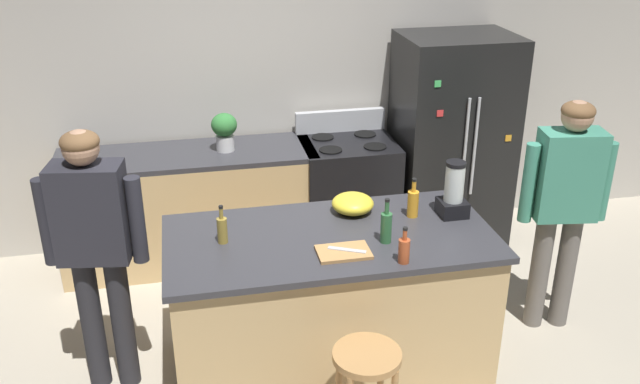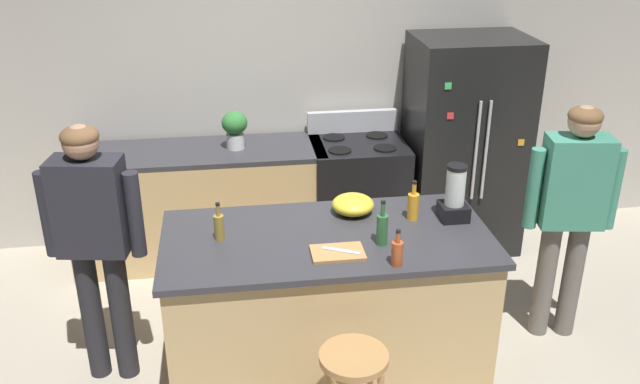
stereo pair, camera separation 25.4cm
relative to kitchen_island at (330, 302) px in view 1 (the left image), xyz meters
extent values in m
plane|color=#B2A893|center=(0.00, 0.00, -0.47)|extent=(14.00, 14.00, 0.00)
cube|color=#BCB7AD|center=(0.00, 1.95, 0.88)|extent=(8.00, 0.10, 2.70)
cube|color=tan|center=(0.00, 0.00, -0.02)|extent=(1.90, 0.90, 0.90)
cube|color=#333338|center=(0.00, 0.00, 0.45)|extent=(1.96, 0.96, 0.04)
cube|color=tan|center=(-0.80, 1.55, -0.02)|extent=(2.00, 0.64, 0.90)
cube|color=#333338|center=(-0.80, 1.55, 0.45)|extent=(2.00, 0.64, 0.04)
cube|color=black|center=(1.37, 1.50, 0.41)|extent=(0.90, 0.70, 1.77)
cylinder|color=#B7BABF|center=(1.33, 1.13, 0.50)|extent=(0.02, 0.02, 0.80)
cylinder|color=#B7BABF|center=(1.41, 1.13, 0.50)|extent=(0.02, 0.02, 0.80)
cube|color=red|center=(1.10, 1.15, 0.79)|extent=(0.05, 0.01, 0.05)
cube|color=orange|center=(1.69, 1.15, 0.55)|extent=(0.05, 0.01, 0.05)
cube|color=#3FB259|center=(1.07, 1.15, 1.02)|extent=(0.05, 0.01, 0.05)
cube|color=black|center=(0.49, 1.52, 0.00)|extent=(0.76, 0.64, 0.94)
cube|color=black|center=(0.49, 1.20, -0.05)|extent=(0.60, 0.01, 0.24)
cube|color=#B7BABF|center=(0.49, 1.81, 0.56)|extent=(0.76, 0.06, 0.18)
cylinder|color=black|center=(0.31, 1.37, 0.47)|extent=(0.18, 0.18, 0.01)
cylinder|color=black|center=(0.67, 1.37, 0.47)|extent=(0.18, 0.18, 0.01)
cylinder|color=black|center=(0.31, 1.67, 0.47)|extent=(0.18, 0.18, 0.01)
cylinder|color=black|center=(0.67, 1.67, 0.47)|extent=(0.18, 0.18, 0.01)
cylinder|color=#26262B|center=(-1.44, 0.12, -0.03)|extent=(0.15, 0.15, 0.89)
cylinder|color=#26262B|center=(-1.26, 0.09, -0.03)|extent=(0.15, 0.15, 0.89)
cube|color=#26262D|center=(-1.35, 0.10, 0.70)|extent=(0.43, 0.28, 0.58)
cylinder|color=#26262D|center=(-1.60, 0.14, 0.65)|extent=(0.10, 0.10, 0.52)
cylinder|color=#26262D|center=(-1.10, 0.06, 0.65)|extent=(0.10, 0.10, 0.52)
sphere|color=tan|center=(-1.35, 0.10, 1.09)|extent=(0.23, 0.23, 0.20)
ellipsoid|color=brown|center=(-1.35, 0.10, 1.13)|extent=(0.24, 0.24, 0.12)
cylinder|color=#66605B|center=(1.69, 0.12, -0.05)|extent=(0.15, 0.15, 0.84)
cylinder|color=#66605B|center=(1.51, 0.15, -0.05)|extent=(0.15, 0.15, 0.84)
cube|color=#3F8C72|center=(1.60, 0.13, 0.66)|extent=(0.43, 0.28, 0.60)
cylinder|color=#3F8C72|center=(1.84, 0.10, 0.61)|extent=(0.10, 0.10, 0.54)
cylinder|color=#3F8C72|center=(1.35, 0.17, 0.61)|extent=(0.10, 0.10, 0.54)
sphere|color=tan|center=(1.60, 0.13, 1.06)|extent=(0.23, 0.23, 0.20)
ellipsoid|color=brown|center=(1.60, 0.13, 1.10)|extent=(0.24, 0.24, 0.12)
cylinder|color=#B7844C|center=(0.02, -0.77, 0.17)|extent=(0.36, 0.36, 0.04)
cylinder|color=silver|center=(-0.49, 1.55, 0.53)|extent=(0.14, 0.14, 0.12)
ellipsoid|color=#337A38|center=(-0.49, 1.55, 0.68)|extent=(0.20, 0.20, 0.18)
cube|color=black|center=(0.81, 0.11, 0.52)|extent=(0.17, 0.17, 0.10)
cylinder|color=silver|center=(0.81, 0.11, 0.69)|extent=(0.12, 0.12, 0.24)
cylinder|color=black|center=(0.81, 0.11, 0.82)|extent=(0.12, 0.12, 0.02)
cylinder|color=#2D6638|center=(0.30, -0.14, 0.56)|extent=(0.07, 0.07, 0.18)
cylinder|color=#2D6638|center=(0.30, -0.14, 0.69)|extent=(0.03, 0.03, 0.08)
cylinder|color=black|center=(0.30, -0.14, 0.74)|extent=(0.03, 0.03, 0.02)
cylinder|color=olive|center=(-0.63, 0.05, 0.55)|extent=(0.06, 0.06, 0.15)
cylinder|color=olive|center=(-0.63, 0.05, 0.66)|extent=(0.02, 0.02, 0.07)
cylinder|color=black|center=(-0.63, 0.05, 0.70)|extent=(0.03, 0.03, 0.02)
cylinder|color=#B24C26|center=(0.33, -0.39, 0.54)|extent=(0.06, 0.06, 0.14)
cylinder|color=#B24C26|center=(0.33, -0.39, 0.64)|extent=(0.02, 0.02, 0.06)
cylinder|color=black|center=(0.33, -0.39, 0.68)|extent=(0.03, 0.03, 0.02)
cylinder|color=orange|center=(0.56, 0.15, 0.55)|extent=(0.07, 0.07, 0.17)
cylinder|color=orange|center=(0.56, 0.15, 0.67)|extent=(0.03, 0.03, 0.07)
cylinder|color=black|center=(0.56, 0.15, 0.72)|extent=(0.03, 0.03, 0.02)
ellipsoid|color=yellow|center=(0.21, 0.28, 0.53)|extent=(0.27, 0.27, 0.12)
cube|color=#B7844C|center=(0.02, -0.23, 0.48)|extent=(0.30, 0.20, 0.02)
cube|color=#B7BABF|center=(0.04, -0.23, 0.49)|extent=(0.21, 0.12, 0.01)
camera|label=1|loc=(-0.80, -3.51, 2.38)|focal=38.43mm
camera|label=2|loc=(-0.55, -3.55, 2.38)|focal=38.43mm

